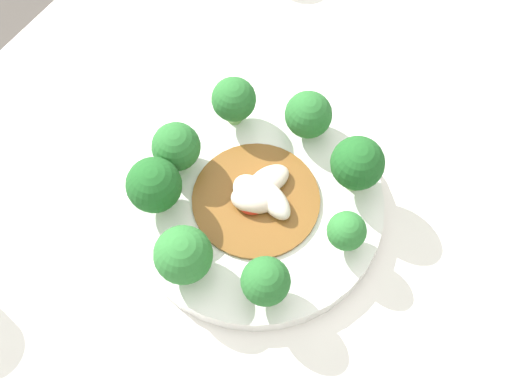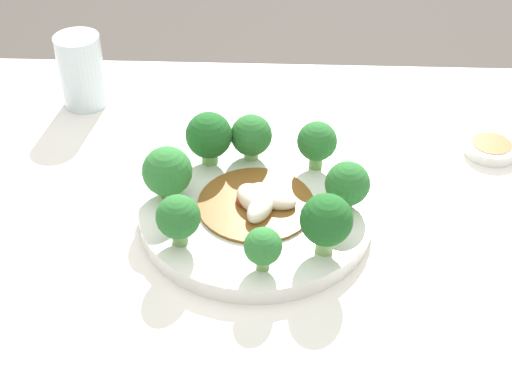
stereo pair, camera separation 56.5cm
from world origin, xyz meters
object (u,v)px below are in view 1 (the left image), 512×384
(broccoli_west, at_px, (308,115))
(broccoli_southeast, at_px, (154,186))
(broccoli_north, at_px, (347,231))
(broccoli_northeast, at_px, (266,282))
(broccoli_northwest, at_px, (357,164))
(stirfry_center, at_px, (259,196))
(plate, at_px, (256,205))
(broccoli_southwest, at_px, (234,100))
(broccoli_east, at_px, (183,255))
(broccoli_south, at_px, (176,147))

(broccoli_west, relative_size, broccoli_southeast, 0.84)
(broccoli_north, distance_m, broccoli_west, 0.14)
(broccoli_southeast, relative_size, broccoli_northeast, 1.14)
(broccoli_northwest, distance_m, broccoli_northeast, 0.16)
(broccoli_north, bearing_deg, broccoli_west, -131.28)
(stirfry_center, bearing_deg, broccoli_northeast, 37.94)
(plate, xyz_separation_m, broccoli_southeast, (0.06, -0.08, 0.05))
(broccoli_southeast, xyz_separation_m, stirfry_center, (-0.07, 0.09, -0.03))
(broccoli_southwest, xyz_separation_m, broccoli_east, (0.18, 0.07, -0.00))
(broccoli_south, relative_size, broccoli_east, 0.92)
(broccoli_southwest, distance_m, broccoli_east, 0.19)
(broccoli_north, xyz_separation_m, broccoli_northeast, (0.09, -0.04, 0.01))
(broccoli_northwest, bearing_deg, stirfry_center, -44.07)
(broccoli_east, relative_size, broccoli_northwest, 0.91)
(plate, height_order, broccoli_northwest, broccoli_northwest)
(plate, bearing_deg, broccoli_northwest, 136.27)
(broccoli_southwest, relative_size, broccoli_east, 0.97)
(broccoli_north, xyz_separation_m, stirfry_center, (0.01, -0.10, -0.02))
(broccoli_northwest, bearing_deg, broccoli_north, 23.76)
(broccoli_south, xyz_separation_m, stirfry_center, (-0.01, 0.10, -0.03))
(broccoli_south, bearing_deg, broccoli_east, 40.95)
(broccoli_north, height_order, broccoli_northeast, broccoli_northeast)
(plate, bearing_deg, broccoli_east, -7.92)
(broccoli_east, bearing_deg, stirfry_center, 171.21)
(broccoli_south, xyz_separation_m, broccoli_north, (-0.02, 0.20, -0.00))
(broccoli_southeast, relative_size, stirfry_center, 0.51)
(plate, height_order, broccoli_north, broccoli_north)
(broccoli_southwest, height_order, broccoli_northwest, broccoli_northwest)
(plate, xyz_separation_m, broccoli_south, (0.01, -0.10, 0.04))
(broccoli_east, relative_size, broccoli_northeast, 1.07)
(broccoli_east, bearing_deg, broccoli_north, 134.61)
(broccoli_northwest, xyz_separation_m, stirfry_center, (0.07, -0.07, -0.03))
(broccoli_west, bearing_deg, broccoli_southwest, -66.43)
(broccoli_south, height_order, broccoli_northwest, broccoli_northwest)
(broccoli_south, bearing_deg, plate, 95.88)
(broccoli_east, bearing_deg, broccoli_northwest, 154.03)
(broccoli_southwest, xyz_separation_m, broccoli_southeast, (0.13, -0.00, 0.00))
(broccoli_north, relative_size, stirfry_center, 0.37)
(plate, height_order, broccoli_northeast, broccoli_northeast)
(broccoli_southwest, bearing_deg, broccoli_northwest, 92.10)
(broccoli_north, relative_size, broccoli_northeast, 0.83)
(broccoli_north, height_order, broccoli_east, broccoli_east)
(plate, height_order, broccoli_southeast, broccoli_southeast)
(broccoli_southwest, xyz_separation_m, stirfry_center, (0.07, 0.08, -0.03))
(broccoli_southwest, distance_m, broccoli_northeast, 0.21)
(broccoli_south, relative_size, broccoli_northeast, 0.98)
(broccoli_southwest, xyz_separation_m, broccoli_northeast, (0.15, 0.15, -0.00))
(broccoli_north, bearing_deg, broccoli_southeast, -68.56)
(broccoli_southeast, bearing_deg, broccoli_northwest, 131.39)
(plate, relative_size, stirfry_center, 2.00)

